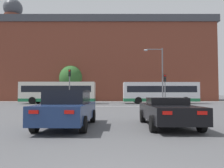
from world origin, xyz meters
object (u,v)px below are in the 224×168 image
at_px(car_saloon_left, 69,108).
at_px(traffic_light_far_left, 81,88).
at_px(bus_crossing_trailing, 59,92).
at_px(street_lamp_junction, 160,70).
at_px(traffic_light_near_right, 166,85).
at_px(pedestrian_waiting, 73,96).
at_px(pedestrian_walking_east, 95,96).
at_px(pedestrian_walking_west, 164,96).
at_px(traffic_light_near_left, 70,82).
at_px(car_roadster_right, 168,111).
at_px(bus_crossing_lead, 161,92).

xyz_separation_m(car_saloon_left, traffic_light_far_left, (-3.73, 29.71, 1.73)).
height_order(bus_crossing_trailing, street_lamp_junction, street_lamp_junction).
bearing_deg(traffic_light_near_right, traffic_light_far_left, 129.89).
bearing_deg(car_saloon_left, traffic_light_near_right, 64.22).
distance_m(car_saloon_left, traffic_light_near_right, 17.65).
bearing_deg(pedestrian_waiting, car_saloon_left, 56.71).
bearing_deg(pedestrian_walking_east, bus_crossing_trailing, 45.57).
distance_m(traffic_light_far_left, pedestrian_walking_west, 15.37).
height_order(car_saloon_left, pedestrian_waiting, pedestrian_waiting).
bearing_deg(pedestrian_walking_west, traffic_light_far_left, 142.32).
relative_size(car_saloon_left, traffic_light_near_left, 1.16).
height_order(traffic_light_near_right, pedestrian_walking_east, traffic_light_near_right).
bearing_deg(car_saloon_left, car_roadster_right, 2.96).
bearing_deg(traffic_light_near_left, traffic_light_far_left, 93.04).
relative_size(bus_crossing_lead, traffic_light_near_right, 2.93).
distance_m(car_roadster_right, bus_crossing_trailing, 24.19).
bearing_deg(car_roadster_right, pedestrian_walking_west, 77.37).
bearing_deg(bus_crossing_lead, bus_crossing_trailing, 91.37).
xyz_separation_m(car_saloon_left, bus_crossing_lead, (8.97, 22.36, 0.86)).
bearing_deg(car_saloon_left, pedestrian_waiting, 101.35).
bearing_deg(traffic_light_near_right, car_roadster_right, -103.35).
xyz_separation_m(pedestrian_waiting, pedestrian_walking_east, (3.88, 0.32, 0.12)).
height_order(car_roadster_right, traffic_light_far_left, traffic_light_far_left).
relative_size(bus_crossing_lead, street_lamp_junction, 1.49).
xyz_separation_m(bus_crossing_lead, pedestrian_walking_west, (2.51, 8.88, -0.72)).
height_order(car_roadster_right, traffic_light_near_right, traffic_light_near_right).
distance_m(car_saloon_left, pedestrian_walking_east, 30.94).
bearing_deg(traffic_light_far_left, traffic_light_near_right, -50.11).
distance_m(traffic_light_far_left, pedestrian_walking_east, 2.98).
distance_m(bus_crossing_trailing, traffic_light_far_left, 8.04).
relative_size(traffic_light_near_right, pedestrian_walking_east, 2.02).
height_order(traffic_light_near_right, street_lamp_junction, street_lamp_junction).
xyz_separation_m(bus_crossing_trailing, pedestrian_walking_east, (4.46, 8.91, -0.60)).
relative_size(bus_crossing_lead, pedestrian_waiting, 6.54).
distance_m(traffic_light_near_left, pedestrian_waiting, 15.45).
relative_size(car_roadster_right, traffic_light_near_right, 1.27).
bearing_deg(pedestrian_walking_east, bus_crossing_lead, 122.67).
bearing_deg(pedestrian_walking_east, pedestrian_waiting, -13.13).
height_order(bus_crossing_trailing, traffic_light_near_left, traffic_light_near_left).
bearing_deg(traffic_light_near_left, pedestrian_waiting, 98.75).
xyz_separation_m(traffic_light_far_left, street_lamp_junction, (11.59, -11.91, 1.91)).
relative_size(traffic_light_far_left, pedestrian_walking_east, 2.05).
height_order(bus_crossing_trailing, pedestrian_waiting, bus_crossing_trailing).
xyz_separation_m(street_lamp_junction, pedestrian_walking_west, (3.62, 13.44, -3.50)).
relative_size(traffic_light_far_left, street_lamp_junction, 0.52).
bearing_deg(pedestrian_walking_east, traffic_light_near_left, 66.43).
distance_m(bus_crossing_lead, bus_crossing_trailing, 14.85).
distance_m(traffic_light_near_right, pedestrian_waiting, 20.13).
relative_size(traffic_light_near_left, traffic_light_far_left, 1.14).
bearing_deg(traffic_light_far_left, car_saloon_left, -82.85).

